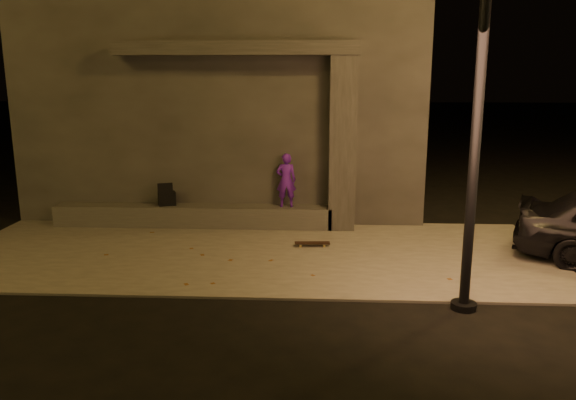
# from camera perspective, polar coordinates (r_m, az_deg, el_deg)

# --- Properties ---
(ground) EXTENTS (120.00, 120.00, 0.00)m
(ground) POSITION_cam_1_polar(r_m,az_deg,el_deg) (8.67, -5.08, -9.54)
(ground) COLOR black
(ground) RESTS_ON ground
(sidewalk) EXTENTS (11.00, 4.40, 0.04)m
(sidewalk) POSITION_cam_1_polar(r_m,az_deg,el_deg) (10.52, -3.58, -5.34)
(sidewalk) COLOR #655F59
(sidewalk) RESTS_ON ground
(building) EXTENTS (9.00, 5.10, 5.22)m
(building) POSITION_cam_1_polar(r_m,az_deg,el_deg) (14.61, -5.67, 10.02)
(building) COLOR #343230
(building) RESTS_ON ground
(ledge) EXTENTS (6.00, 0.55, 0.45)m
(ledge) POSITION_cam_1_polar(r_m,az_deg,el_deg) (12.36, -9.61, -1.57)
(ledge) COLOR #4C4A45
(ledge) RESTS_ON sidewalk
(column) EXTENTS (0.55, 0.55, 3.60)m
(column) POSITION_cam_1_polar(r_m,az_deg,el_deg) (11.79, 5.54, 5.65)
(column) COLOR #343230
(column) RESTS_ON sidewalk
(canopy) EXTENTS (5.00, 0.70, 0.28)m
(canopy) POSITION_cam_1_polar(r_m,az_deg,el_deg) (11.87, -5.31, 15.09)
(canopy) COLOR #343230
(canopy) RESTS_ON column
(skateboarder) EXTENTS (0.44, 0.31, 1.16)m
(skateboarder) POSITION_cam_1_polar(r_m,az_deg,el_deg) (11.91, -0.19, 2.03)
(skateboarder) COLOR #621CB9
(skateboarder) RESTS_ON ledge
(backpack) EXTENTS (0.42, 0.35, 0.51)m
(backpack) POSITION_cam_1_polar(r_m,az_deg,el_deg) (12.41, -12.21, 0.26)
(backpack) COLOR black
(backpack) RESTS_ON ledge
(skateboard) EXTENTS (0.68, 0.21, 0.07)m
(skateboard) POSITION_cam_1_polar(r_m,az_deg,el_deg) (10.79, 2.48, -4.41)
(skateboard) COLOR black
(skateboard) RESTS_ON sidewalk
(street_lamp_0) EXTENTS (0.36, 0.36, 6.81)m
(street_lamp_0) POSITION_cam_1_polar(r_m,az_deg,el_deg) (7.89, 19.30, 16.45)
(street_lamp_0) COLOR black
(street_lamp_0) RESTS_ON ground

